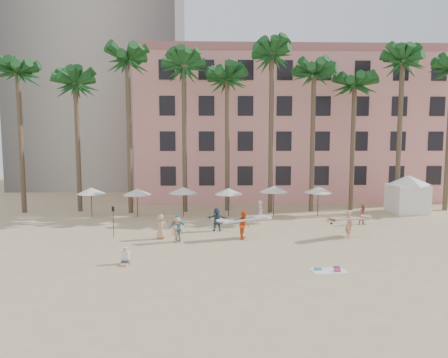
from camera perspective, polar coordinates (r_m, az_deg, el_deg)
ground at (r=23.48m, az=4.41°, el=-11.26°), size 120.00×120.00×0.00m
pink_hotel at (r=49.24m, az=9.41°, el=7.04°), size 35.00×14.00×16.00m
grey_tower at (r=64.86m, az=-16.75°, el=21.80°), size 22.00×18.00×50.00m
palm_row at (r=37.92m, az=2.86°, el=15.04°), size 44.40×5.40×16.30m
umbrella_row at (r=35.11m, az=-2.61°, el=-1.64°), size 22.50×2.70×2.73m
cabana at (r=40.70m, az=24.74°, el=-1.52°), size 4.64×4.64×3.50m
beach_towel at (r=22.10m, az=14.81°, el=-12.44°), size 1.89×1.18×0.14m
carrier_yellow at (r=29.17m, az=17.42°, el=-5.94°), size 3.31×2.25×1.93m
carrier_white at (r=27.68m, az=2.93°, el=-6.41°), size 3.37×1.68×1.94m
beachgoers at (r=28.94m, az=-0.27°, el=-6.17°), size 16.51×7.20×1.87m
paddle at (r=28.69m, az=-15.54°, el=-5.40°), size 0.18×0.04×2.23m
seated_man at (r=23.00m, az=-13.93°, el=-10.95°), size 0.41×0.71×0.92m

